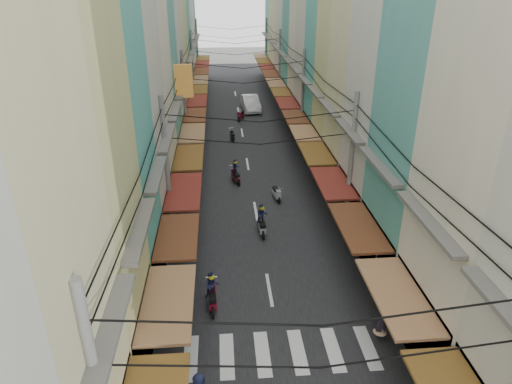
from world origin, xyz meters
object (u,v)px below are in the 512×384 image
white_car (251,110)px  bicycle (399,246)px  market_umbrella (419,244)px  traffic_sign (376,255)px

white_car → bicycle: size_ratio=3.69×
market_umbrella → traffic_sign: traffic_sign is taller
white_car → market_umbrella: market_umbrella is taller
white_car → market_umbrella: (5.70, -31.68, 2.01)m
white_car → market_umbrella: size_ratio=2.50×
bicycle → traffic_sign: 4.95m
market_umbrella → traffic_sign: bearing=-164.4°
market_umbrella → traffic_sign: (-2.25, -0.63, -0.07)m
white_car → traffic_sign: bearing=-87.9°
white_car → traffic_sign: traffic_sign is taller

